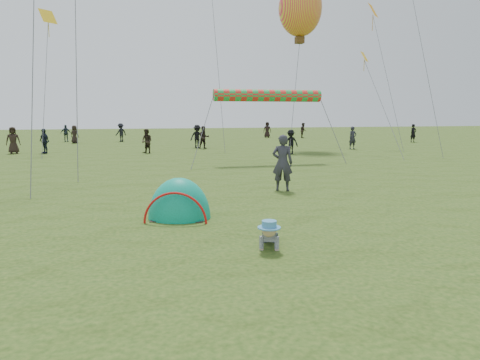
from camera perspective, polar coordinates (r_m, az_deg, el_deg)
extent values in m
plane|color=#1F3D10|center=(9.26, 9.33, -8.02)|extent=(140.00, 140.00, 0.00)
ellipsoid|color=#0D7A59|center=(11.21, -8.06, -4.99)|extent=(1.92, 1.72, 2.09)
imported|color=#2D2B36|center=(14.88, 5.68, 2.30)|extent=(0.84, 0.71, 1.95)
imported|color=black|center=(43.26, 22.10, 5.81)|extent=(0.66, 0.47, 1.69)
imported|color=black|center=(29.62, -12.31, 5.09)|extent=(1.00, 1.00, 1.63)
imported|color=#28353F|center=(44.02, -22.22, 5.79)|extent=(1.01, 0.65, 1.60)
imported|color=black|center=(28.54, 6.79, 5.06)|extent=(1.15, 1.16, 1.60)
imported|color=black|center=(41.54, -21.20, 5.71)|extent=(0.93, 0.82, 1.61)
imported|color=#24242E|center=(33.35, 14.79, 5.46)|extent=(0.66, 0.48, 1.70)
imported|color=black|center=(32.85, -4.82, 5.68)|extent=(0.93, 0.78, 1.72)
imported|color=black|center=(42.47, -15.60, 6.13)|extent=(1.29, 1.20, 1.74)
imported|color=black|center=(32.41, -28.01, 4.70)|extent=(0.98, 0.74, 1.79)
imported|color=black|center=(47.66, 8.44, 6.56)|extent=(0.88, 0.98, 1.65)
imported|color=black|center=(31.65, -24.65, 4.74)|extent=(0.96, 1.00, 1.67)
imported|color=black|center=(33.70, -5.73, 5.81)|extent=(1.29, 0.94, 1.79)
imported|color=black|center=(47.77, 3.65, 6.70)|extent=(0.96, 0.74, 1.74)
cylinder|color=red|center=(23.32, 3.76, 11.17)|extent=(5.90, 0.64, 0.64)
plane|color=orange|center=(37.54, 17.33, 20.78)|extent=(1.32, 1.32, 1.08)
plane|color=gold|center=(33.15, -24.25, 19.28)|extent=(1.13, 1.13, 0.92)
plane|color=yellow|center=(30.70, 16.26, 15.51)|extent=(0.80, 0.80, 0.65)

